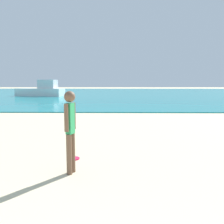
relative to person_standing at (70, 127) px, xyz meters
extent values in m
cube|color=teal|center=(1.09, 39.55, -0.89)|extent=(160.00, 60.00, 0.06)
cylinder|color=brown|center=(-0.02, -0.07, -0.52)|extent=(0.11, 0.11, 0.79)
cylinder|color=brown|center=(0.02, 0.07, -0.52)|extent=(0.11, 0.11, 0.79)
cube|color=#2DA35B|center=(0.00, 0.00, 0.17)|extent=(0.16, 0.21, 0.59)
sphere|color=brown|center=(0.00, 0.00, 0.59)|extent=(0.21, 0.21, 0.21)
cylinder|color=brown|center=(-0.04, -0.14, 0.20)|extent=(0.08, 0.08, 0.53)
cylinder|color=brown|center=(0.04, 0.14, 0.20)|extent=(0.08, 0.08, 0.53)
cylinder|color=#E51E4C|center=(-0.11, 0.87, -0.91)|extent=(0.28, 0.28, 0.03)
cube|color=white|center=(-9.14, 26.97, -0.36)|extent=(6.53, 3.23, 1.00)
cube|color=silver|center=(-8.03, 26.75, 0.70)|extent=(2.49, 1.83, 1.13)
camera|label=1|loc=(0.88, -4.55, 0.85)|focal=38.46mm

